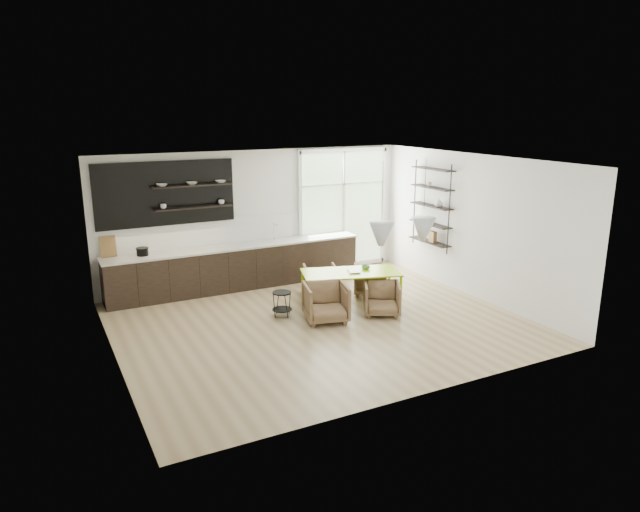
{
  "coord_description": "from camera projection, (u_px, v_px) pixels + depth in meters",
  "views": [
    {
      "loc": [
        -4.43,
        -8.59,
        3.79
      ],
      "look_at": [
        0.32,
        0.6,
        1.07
      ],
      "focal_mm": 32.0,
      "sensor_mm": 36.0,
      "label": 1
    }
  ],
  "objects": [
    {
      "name": "room",
      "position": [
        320.0,
        230.0,
        11.14
      ],
      "size": [
        7.02,
        6.01,
        2.91
      ],
      "color": "tan",
      "rests_on": "ground"
    },
    {
      "name": "kitchen_run",
      "position": [
        233.0,
        261.0,
        12.16
      ],
      "size": [
        5.54,
        0.69,
        2.75
      ],
      "color": "black",
      "rests_on": "ground"
    },
    {
      "name": "right_shelving",
      "position": [
        432.0,
        208.0,
        12.39
      ],
      "size": [
        0.26,
        1.22,
        1.9
      ],
      "color": "black",
      "rests_on": "ground"
    },
    {
      "name": "dining_table",
      "position": [
        351.0,
        274.0,
        11.07
      ],
      "size": [
        2.05,
        1.37,
        0.69
      ],
      "rotation": [
        0.0,
        0.0,
        -0.3
      ],
      "color": "#97CD00",
      "rests_on": "ground"
    },
    {
      "name": "armchair_back_left",
      "position": [
        320.0,
        280.0,
        11.82
      ],
      "size": [
        0.84,
        0.86,
        0.62
      ],
      "primitive_type": "imported",
      "rotation": [
        0.0,
        0.0,
        2.81
      ],
      "color": "brown",
      "rests_on": "ground"
    },
    {
      "name": "armchair_back_right",
      "position": [
        370.0,
        279.0,
        11.85
      ],
      "size": [
        0.91,
        0.91,
        0.61
      ],
      "primitive_type": "imported",
      "rotation": [
        0.0,
        0.0,
        2.61
      ],
      "color": "brown",
      "rests_on": "ground"
    },
    {
      "name": "armchair_front_left",
      "position": [
        326.0,
        302.0,
        10.33
      ],
      "size": [
        0.92,
        0.94,
        0.7
      ],
      "primitive_type": "imported",
      "rotation": [
        0.0,
        0.0,
        -0.26
      ],
      "color": "brown",
      "rests_on": "ground"
    },
    {
      "name": "armchair_front_right",
      "position": [
        382.0,
        299.0,
        10.67
      ],
      "size": [
        0.9,
        0.9,
        0.61
      ],
      "primitive_type": "imported",
      "rotation": [
        0.0,
        0.0,
        -0.5
      ],
      "color": "brown",
      "rests_on": "ground"
    },
    {
      "name": "wire_stool",
      "position": [
        282.0,
        301.0,
        10.57
      ],
      "size": [
        0.37,
        0.37,
        0.47
      ],
      "rotation": [
        0.0,
        0.0,
        0.09
      ],
      "color": "black",
      "rests_on": "ground"
    },
    {
      "name": "table_book",
      "position": [
        348.0,
        271.0,
        11.03
      ],
      "size": [
        0.31,
        0.36,
        0.03
      ],
      "primitive_type": "imported",
      "rotation": [
        0.0,
        0.0,
        -0.36
      ],
      "color": "white",
      "rests_on": "dining_table"
    },
    {
      "name": "table_bowl",
      "position": [
        366.0,
        268.0,
        11.25
      ],
      "size": [
        0.22,
        0.22,
        0.06
      ],
      "primitive_type": "imported",
      "rotation": [
        0.0,
        0.0,
        -0.3
      ],
      "color": "#55844E",
      "rests_on": "dining_table"
    }
  ]
}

